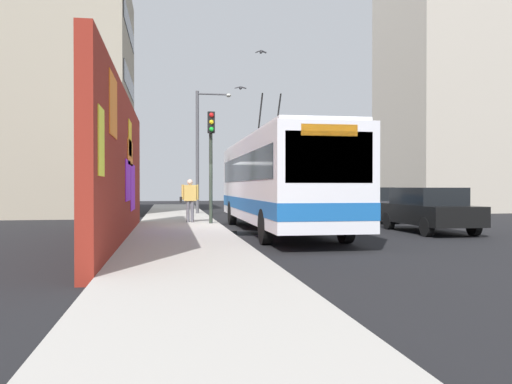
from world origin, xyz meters
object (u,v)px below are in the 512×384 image
city_bus (278,180)px  parked_car_black (428,209)px  parked_car_dark_gray (367,204)px  pedestrian_midblock (190,197)px  parked_car_white (332,201)px  street_lamp (201,143)px  traffic_light (211,148)px

city_bus → parked_car_black: (-0.96, -5.20, -1.02)m
parked_car_dark_gray → pedestrian_midblock: pedestrian_midblock is taller
parked_car_black → parked_car_white: same height
city_bus → parked_car_dark_gray: bearing=-47.5°
parked_car_dark_gray → street_lamp: street_lamp is taller
parked_car_black → parked_car_white: bearing=0.0°
city_bus → street_lamp: street_lamp is taller
parked_car_dark_gray → parked_car_white: (5.24, 0.00, 0.00)m
street_lamp → parked_car_white: bearing=-96.6°
city_bus → parked_car_black: bearing=-100.5°
street_lamp → traffic_light: bearing=179.1°
parked_car_dark_gray → traffic_light: traffic_light is taller
parked_car_white → street_lamp: street_lamp is taller
city_bus → parked_car_white: bearing=-27.4°
parked_car_dark_gray → pedestrian_midblock: size_ratio=2.36×
pedestrian_midblock → traffic_light: traffic_light is taller
pedestrian_midblock → street_lamp: (7.27, -0.92, 2.83)m
city_bus → parked_car_white: 11.33m
parked_car_black → traffic_light: size_ratio=1.00×
parked_car_black → parked_car_dark_gray: same height
parked_car_white → pedestrian_midblock: pedestrian_midblock is taller
city_bus → parked_car_dark_gray: (4.77, -5.20, -1.02)m
parked_car_white → traffic_light: size_ratio=1.02×
parked_car_dark_gray → parked_car_white: size_ratio=0.92×
city_bus → pedestrian_midblock: city_bus is taller
pedestrian_midblock → parked_car_white: bearing=-51.7°
pedestrian_midblock → traffic_light: 2.27m
pedestrian_midblock → street_lamp: bearing=-7.2°
city_bus → parked_car_black: 5.39m
parked_car_black → street_lamp: size_ratio=0.66×
parked_car_dark_gray → street_lamp: size_ratio=0.62×
parked_car_black → pedestrian_midblock: pedestrian_midblock is taller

